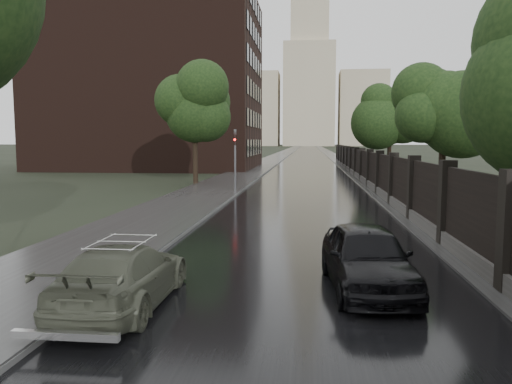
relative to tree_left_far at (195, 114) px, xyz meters
name	(u,v)px	position (x,y,z in m)	size (l,w,h in m)	color
road	(308,149)	(8.00, 160.00, -5.23)	(8.00, 420.00, 0.02)	black
sidewalk_left	(293,149)	(2.00, 160.00, -5.16)	(4.00, 420.00, 0.16)	#2D2D2D
verge_right	(322,149)	(13.50, 160.00, -5.20)	(3.00, 420.00, 0.08)	#2D2D2D
fence_right	(366,171)	(12.60, 2.01, -4.23)	(0.45, 75.72, 2.70)	#383533
tree_left_far	(195,114)	(0.00, 0.00, 0.00)	(4.25, 4.25, 7.39)	black
tree_right_b	(444,110)	(15.50, -8.00, -0.29)	(4.08, 4.08, 7.01)	black
tree_right_c	(390,122)	(15.50, 10.00, -0.29)	(4.08, 4.08, 7.01)	black
traffic_light	(235,155)	(3.70, -5.01, -2.84)	(0.16, 0.32, 4.00)	#59595E
brick_building	(153,83)	(-10.00, 22.00, 4.76)	(24.00, 18.00, 20.00)	black
stalinist_tower	(309,82)	(8.00, 270.00, 33.14)	(92.00, 30.00, 159.00)	tan
volga_sedan	(123,276)	(4.64, -26.66, -4.61)	(1.77, 4.37, 1.27)	#4B4E3F
car_right_near	(367,257)	(9.60, -24.98, -4.51)	(1.73, 4.29, 1.46)	black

